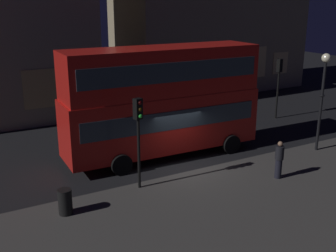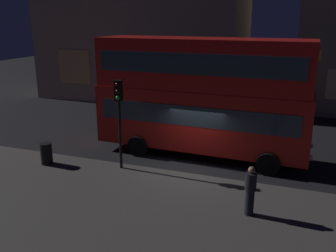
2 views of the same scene
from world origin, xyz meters
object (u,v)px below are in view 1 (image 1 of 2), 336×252
(double_decker_bus, at_px, (162,98))
(traffic_light_near_kerb, at_px, (138,125))
(pedestrian, at_px, (279,159))
(street_lamp, at_px, (323,83))
(litter_bin, at_px, (65,202))
(traffic_light_far_side, at_px, (279,76))

(double_decker_bus, xyz_separation_m, traffic_light_near_kerb, (-2.72, -3.01, -0.18))
(pedestrian, bearing_deg, street_lamp, -70.92)
(double_decker_bus, relative_size, street_lamp, 2.00)
(traffic_light_near_kerb, relative_size, litter_bin, 3.98)
(traffic_light_near_kerb, xyz_separation_m, street_lamp, (10.05, -0.38, 0.80))
(double_decker_bus, bearing_deg, street_lamp, -23.03)
(traffic_light_far_side, bearing_deg, double_decker_bus, 4.76)
(traffic_light_near_kerb, bearing_deg, street_lamp, -16.53)
(traffic_light_near_kerb, relative_size, street_lamp, 0.76)
(double_decker_bus, relative_size, litter_bin, 10.43)
(traffic_light_far_side, height_order, street_lamp, street_lamp)
(traffic_light_near_kerb, relative_size, pedestrian, 2.25)
(pedestrian, height_order, litter_bin, pedestrian)
(pedestrian, bearing_deg, traffic_light_near_kerb, 67.66)
(double_decker_bus, relative_size, traffic_light_near_kerb, 2.62)
(pedestrian, xyz_separation_m, litter_bin, (-9.09, 1.39, -0.39))
(traffic_light_far_side, distance_m, street_lamp, 6.55)
(double_decker_bus, bearing_deg, litter_bin, -146.78)
(double_decker_bus, distance_m, pedestrian, 6.28)
(double_decker_bus, distance_m, traffic_light_near_kerb, 4.06)
(pedestrian, bearing_deg, litter_bin, 78.83)
(traffic_light_far_side, distance_m, pedestrian, 10.50)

